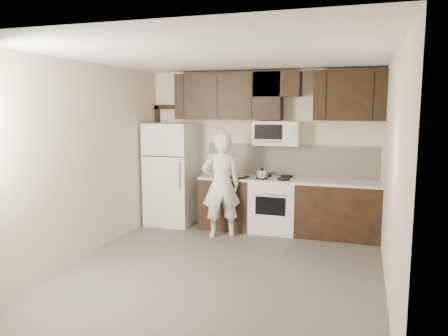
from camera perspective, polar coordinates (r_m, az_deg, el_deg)
The scene contains 14 objects.
floor at distance 5.79m, azimuth -0.38°, elevation -13.11°, with size 4.50×4.50×0.00m, color #575451.
back_wall at distance 7.61m, azimuth 4.90°, elevation 2.43°, with size 4.00×4.00×0.00m, color beige.
ceiling at distance 5.43m, azimuth -0.41°, elevation 14.49°, with size 4.50×4.50×0.00m, color white.
counter_run at distance 7.34m, azimuth 8.89°, elevation -4.93°, with size 2.95×0.64×0.91m.
stove at distance 7.38m, azimuth 6.55°, elevation -4.76°, with size 0.76×0.66×0.94m.
backsplash at distance 7.52m, azimuth 8.58°, elevation 1.00°, with size 2.90×0.02×0.54m, color beige.
upper_cabinets at distance 7.36m, azimuth 6.28°, elevation 9.49°, with size 3.48×0.35×0.78m.
microwave at distance 7.33m, azimuth 6.88°, elevation 4.54°, with size 0.76×0.42×0.40m.
refrigerator at distance 7.82m, azimuth -6.88°, elevation -0.77°, with size 0.80×0.76×1.80m.
door_trim at distance 8.22m, azimuth -8.34°, elevation 2.07°, with size 0.50×0.08×2.12m.
saucepan at distance 7.18m, azimuth 4.99°, elevation -0.85°, with size 0.32×0.19×0.18m.
baking_tray at distance 7.33m, azimuth 1.77°, elevation -1.15°, with size 0.35×0.27×0.02m, color black.
pizza at distance 7.33m, azimuth 1.77°, elevation -1.02°, with size 0.24×0.24×0.02m, color #D1BB8C.
person at distance 6.98m, azimuth -0.38°, elevation -2.23°, with size 0.62×0.41×1.69m, color white.
Camera 1 is at (1.68, -5.13, 2.09)m, focal length 35.00 mm.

